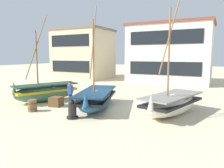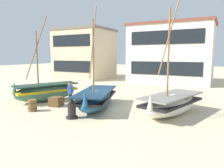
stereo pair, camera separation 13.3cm
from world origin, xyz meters
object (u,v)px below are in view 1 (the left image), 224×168
at_px(fishing_boat_near_left, 46,92).
at_px(harbor_building_annex, 84,54).
at_px(fishing_boat_far_right, 96,99).
at_px(fisherman_by_hull, 70,95).
at_px(wooden_barrel, 32,106).
at_px(fishing_boat_centre_large, 172,103).
at_px(harbor_building_main, 169,53).
at_px(capstan_winch, 72,111).
at_px(cargo_crate, 56,102).

xyz_separation_m(fishing_boat_near_left, harbor_building_annex, (-6.75, 14.49, 2.84)).
relative_size(fishing_boat_far_right, harbor_building_annex, 0.84).
bearing_deg(fisherman_by_hull, wooden_barrel, -127.88).
relative_size(fishing_boat_near_left, fishing_boat_far_right, 0.97).
distance_m(fisherman_by_hull, harbor_building_annex, 18.10).
bearing_deg(harbor_building_annex, fishing_boat_centre_large, -41.64).
bearing_deg(harbor_building_annex, fishing_boat_far_right, -52.78).
bearing_deg(harbor_building_main, wooden_barrel, -102.97).
distance_m(fishing_boat_far_right, harbor_building_main, 15.57).
distance_m(fishing_boat_centre_large, fishing_boat_far_right, 4.55).
bearing_deg(capstan_winch, fishing_boat_centre_large, 34.80).
xyz_separation_m(fishing_boat_far_right, harbor_building_main, (1.04, 15.25, 2.93)).
bearing_deg(cargo_crate, harbor_building_annex, 118.91).
xyz_separation_m(wooden_barrel, harbor_building_main, (4.05, 17.58, 3.21)).
distance_m(cargo_crate, harbor_building_main, 16.69).
relative_size(fishing_boat_near_left, fisherman_by_hull, 3.61).
xyz_separation_m(wooden_barrel, cargo_crate, (0.36, 1.63, -0.04)).
distance_m(fishing_boat_centre_large, fisherman_by_hull, 6.22).
relative_size(fishing_boat_far_right, cargo_crate, 8.50).
bearing_deg(fishing_boat_far_right, harbor_building_annex, 127.22).
height_order(fishing_boat_near_left, harbor_building_main, harbor_building_main).
bearing_deg(fishing_boat_near_left, wooden_barrel, -61.28).
bearing_deg(fisherman_by_hull, capstan_winch, -49.50).
relative_size(fishing_boat_centre_large, fishing_boat_far_right, 1.00).
distance_m(fishing_boat_far_right, cargo_crate, 2.76).
distance_m(harbor_building_main, harbor_building_annex, 12.17).
distance_m(fisherman_by_hull, harbor_building_main, 16.22).
relative_size(fishing_boat_far_right, fisherman_by_hull, 3.71).
height_order(fishing_boat_centre_large, harbor_building_main, harbor_building_main).
bearing_deg(wooden_barrel, harbor_building_annex, 115.55).
bearing_deg(fisherman_by_hull, harbor_building_main, 80.49).
height_order(capstan_winch, harbor_building_main, harbor_building_main).
height_order(fishing_boat_near_left, capstan_winch, fishing_boat_near_left).
bearing_deg(fishing_boat_centre_large, fishing_boat_far_right, -170.37).
bearing_deg(fishing_boat_centre_large, fisherman_by_hull, -168.11).
relative_size(fisherman_by_hull, harbor_building_main, 0.17).
xyz_separation_m(fishing_boat_centre_large, wooden_barrel, (-7.49, -3.09, -0.29)).
bearing_deg(fisherman_by_hull, harbor_building_annex, 122.13).
height_order(capstan_winch, wooden_barrel, capstan_winch).
height_order(fisherman_by_hull, harbor_building_main, harbor_building_main).
xyz_separation_m(fisherman_by_hull, harbor_building_annex, (-9.52, 15.15, 2.71)).
bearing_deg(wooden_barrel, fishing_boat_far_right, 37.77).
bearing_deg(fisherman_by_hull, fishing_boat_far_right, 18.02).
xyz_separation_m(fisherman_by_hull, wooden_barrel, (-1.41, -1.81, -0.48)).
distance_m(fishing_boat_near_left, wooden_barrel, 2.84).
height_order(fisherman_by_hull, wooden_barrel, fisherman_by_hull).
relative_size(fishing_boat_centre_large, harbor_building_main, 0.64).
bearing_deg(wooden_barrel, fishing_boat_centre_large, 22.42).
bearing_deg(harbor_building_main, cargo_crate, -103.04).
xyz_separation_m(fishing_boat_centre_large, capstan_winch, (-4.50, -3.13, -0.25)).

